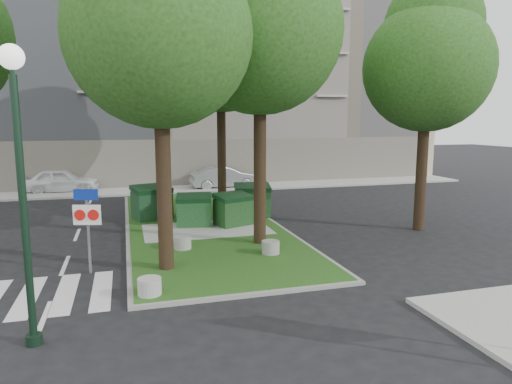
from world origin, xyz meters
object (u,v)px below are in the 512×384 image
object	(u,v)px
tree_median_near_left	(162,16)
bollard_left	(150,286)
tree_street_right	(429,56)
traffic_sign_pole	(87,216)
street_lamp	(20,163)
dumpster_c	(233,210)
bollard_mid	(183,243)
tree_median_far	(222,41)
car_white	(62,181)
litter_bin	(230,200)
car_silver	(224,177)
tree_median_near_right	(262,15)
bollard_right	(271,247)
tree_median_mid	(162,59)
dumpster_a	(152,202)
dumpster_d	(252,200)
dumpster_b	(194,210)

from	to	relation	value
tree_median_near_left	bollard_left	xyz separation A→B (m)	(-0.69, -2.06, -6.98)
tree_street_right	traffic_sign_pole	bearing A→B (deg)	-170.84
tree_median_near_left	street_lamp	xyz separation A→B (m)	(-3.07, -3.84, -3.63)
dumpster_c	bollard_mid	world-z (taller)	dumpster_c
tree_median_far	car_white	world-z (taller)	tree_median_far
dumpster_c	litter_bin	xyz separation A→B (m)	(0.70, 3.71, -0.26)
street_lamp	car_silver	size ratio (longest dim) A/B	1.31
dumpster_c	car_silver	xyz separation A→B (m)	(1.99, 11.05, -0.04)
tree_median_near_left	tree_median_near_right	xyz separation A→B (m)	(3.50, 2.00, 0.67)
bollard_left	street_lamp	size ratio (longest dim) A/B	0.10
bollard_left	litter_bin	size ratio (longest dim) A/B	0.75
tree_median_near_right	bollard_mid	bearing A→B (deg)	-177.63
tree_median_far	street_lamp	distance (m)	15.66
tree_median_near_left	bollard_mid	xyz separation A→B (m)	(0.63, 1.88, -6.98)
bollard_left	bollard_right	world-z (taller)	bollard_left
tree_median_far	street_lamp	bearing A→B (deg)	-116.91
bollard_mid	bollard_left	bearing A→B (deg)	-108.49
litter_bin	tree_median_near_left	bearing A→B (deg)	-114.05
tree_median_near_left	bollard_left	bearing A→B (deg)	-108.49
tree_median_mid	car_white	xyz separation A→B (m)	(-5.48, 10.44, -6.22)
dumpster_a	tree_median_near_right	bearing A→B (deg)	-74.72
bollard_right	litter_bin	xyz separation A→B (m)	(0.48, 8.09, 0.19)
car_silver	car_white	bearing A→B (deg)	81.06
bollard_right	litter_bin	size ratio (longest dim) A/B	0.74
dumpster_a	dumpster_d	world-z (taller)	dumpster_a
tree_median_near_left	bollard_left	size ratio (longest dim) A/B	17.59
dumpster_d	litter_bin	world-z (taller)	dumpster_d
dumpster_d	dumpster_a	bearing A→B (deg)	-179.65
tree_median_mid	bollard_right	xyz separation A→B (m)	(2.86, -5.99, -6.65)
dumpster_a	bollard_left	distance (m)	9.25
tree_median_near_right	litter_bin	bearing A→B (deg)	87.08
tree_median_near_left	traffic_sign_pole	xyz separation A→B (m)	(-2.26, 0.44, -5.59)
tree_median_far	bollard_left	world-z (taller)	tree_median_far
traffic_sign_pole	car_silver	world-z (taller)	traffic_sign_pole
tree_street_right	dumpster_b	bearing A→B (deg)	163.08
tree_median_near_right	bollard_right	distance (m)	7.80
tree_median_far	bollard_right	bearing A→B (deg)	-92.17
tree_median_far	street_lamp	size ratio (longest dim) A/B	2.03
bollard_mid	street_lamp	world-z (taller)	street_lamp
bollard_left	car_silver	distance (m)	18.92
tree_street_right	car_silver	xyz separation A→B (m)	(-5.38, 13.44, -6.24)
traffic_sign_pole	bollard_right	bearing A→B (deg)	16.01
dumpster_d	traffic_sign_pole	bearing A→B (deg)	-129.00
dumpster_d	dumpster_b	bearing A→B (deg)	-147.46
bollard_mid	tree_street_right	bearing A→B (deg)	3.59
dumpster_a	dumpster_d	distance (m)	4.53
litter_bin	tree_median_near_right	bearing A→B (deg)	-92.92
dumpster_c	street_lamp	xyz separation A→B (m)	(-6.20, -8.73, 2.91)
tree_median_mid	bollard_mid	distance (m)	8.09
car_white	car_silver	bearing A→B (deg)	-92.24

